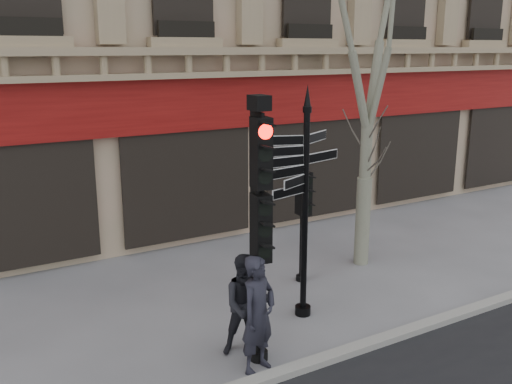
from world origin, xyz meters
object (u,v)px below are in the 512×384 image
Objects in this scene: fingerpost at (306,165)px; pedestrian_a at (258,314)px; traffic_signal_main at (259,200)px; traffic_signal_secondary at (303,205)px; pedestrian_b at (247,305)px; plane_tree at (373,15)px.

pedestrian_a is (-1.71, -1.22, -1.96)m from fingerpost.
fingerpost is at bearing 40.64° from traffic_signal_main.
traffic_signal_secondary reaches higher than pedestrian_b.
fingerpost is at bearing -151.01° from plane_tree.
plane_tree is at bearing 38.64° from traffic_signal_main.
fingerpost is 4.10m from plane_tree.
fingerpost is at bearing -122.10° from traffic_signal_secondary.
traffic_signal_secondary is at bearing -175.48° from plane_tree.
pedestrian_b is (-0.04, 0.31, -1.84)m from traffic_signal_main.
traffic_signal_main is at bearing 35.25° from pedestrian_a.
plane_tree is 4.21× the size of pedestrian_a.
pedestrian_a is at bearing -147.60° from fingerpost.
pedestrian_a is (-4.41, -2.72, -4.65)m from plane_tree.
pedestrian_b is (-1.59, -0.67, -2.05)m from fingerpost.
plane_tree is 6.75m from pedestrian_b.
fingerpost is 2.28× the size of pedestrian_a.
plane_tree reaches higher than fingerpost.
fingerpost reaches higher than traffic_signal_main.
plane_tree is (4.25, 2.47, 2.90)m from traffic_signal_main.
traffic_signal_secondary is (0.91, 1.36, -1.20)m from fingerpost.
fingerpost reaches higher than pedestrian_a.
traffic_signal_main is 1.87m from pedestrian_b.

